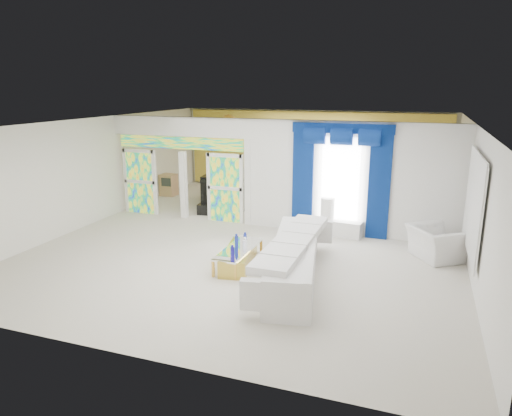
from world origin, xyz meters
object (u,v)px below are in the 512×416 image
at_px(grand_piano, 233,188).
at_px(armchair, 436,243).
at_px(white_sofa, 294,261).
at_px(coffee_table, 239,257).
at_px(console_table, 338,228).

bearing_deg(grand_piano, armchair, -34.51).
bearing_deg(white_sofa, coffee_table, 156.60).
height_order(white_sofa, coffee_table, white_sofa).
xyz_separation_m(coffee_table, console_table, (1.71, 2.86, 0.02)).
xyz_separation_m(console_table, grand_piano, (-3.99, 2.39, 0.31)).
distance_m(white_sofa, console_table, 3.19).
relative_size(coffee_table, console_table, 1.35).
height_order(coffee_table, grand_piano, grand_piano).
relative_size(armchair, grand_piano, 0.55).
bearing_deg(white_sofa, armchair, 27.70).
relative_size(white_sofa, coffee_table, 2.33).
distance_m(white_sofa, coffee_table, 1.40).
height_order(coffee_table, armchair, armchair).
bearing_deg(grand_piano, white_sofa, -63.72).
bearing_deg(coffee_table, grand_piano, 113.49).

